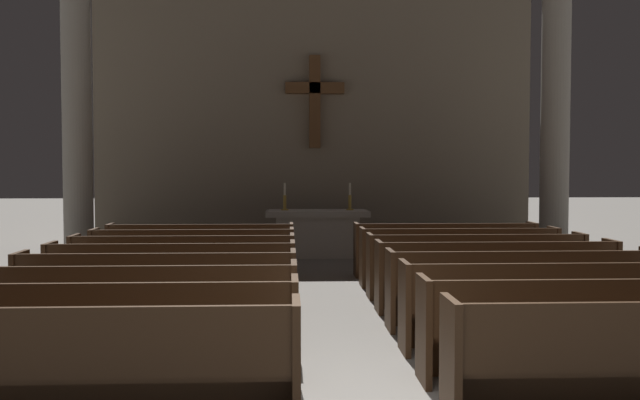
# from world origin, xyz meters

# --- Properties ---
(pew_left_row_1) EXTENTS (3.20, 0.50, 0.95)m
(pew_left_row_1) POSITION_xyz_m (-2.14, -0.04, 0.48)
(pew_left_row_1) COLOR #422B19
(pew_left_row_1) RESTS_ON ground
(pew_left_row_2) EXTENTS (3.20, 0.50, 0.95)m
(pew_left_row_2) POSITION_xyz_m (-2.14, 0.98, 0.48)
(pew_left_row_2) COLOR #422B19
(pew_left_row_2) RESTS_ON ground
(pew_left_row_3) EXTENTS (3.20, 0.50, 0.95)m
(pew_left_row_3) POSITION_xyz_m (-2.14, 2.00, 0.48)
(pew_left_row_3) COLOR #422B19
(pew_left_row_3) RESTS_ON ground
(pew_left_row_4) EXTENTS (3.20, 0.50, 0.95)m
(pew_left_row_4) POSITION_xyz_m (-2.14, 3.02, 0.48)
(pew_left_row_4) COLOR #422B19
(pew_left_row_4) RESTS_ON ground
(pew_left_row_5) EXTENTS (3.20, 0.50, 0.95)m
(pew_left_row_5) POSITION_xyz_m (-2.14, 4.04, 0.48)
(pew_left_row_5) COLOR #422B19
(pew_left_row_5) RESTS_ON ground
(pew_left_row_6) EXTENTS (3.20, 0.50, 0.95)m
(pew_left_row_6) POSITION_xyz_m (-2.14, 5.06, 0.48)
(pew_left_row_6) COLOR #422B19
(pew_left_row_6) RESTS_ON ground
(pew_left_row_7) EXTENTS (3.20, 0.50, 0.95)m
(pew_left_row_7) POSITION_xyz_m (-2.14, 6.08, 0.48)
(pew_left_row_7) COLOR #422B19
(pew_left_row_7) RESTS_ON ground
(pew_left_row_8) EXTENTS (3.20, 0.50, 0.95)m
(pew_left_row_8) POSITION_xyz_m (-2.14, 7.11, 0.48)
(pew_left_row_8) COLOR #422B19
(pew_left_row_8) RESTS_ON ground
(pew_right_row_2) EXTENTS (3.20, 0.50, 0.95)m
(pew_right_row_2) POSITION_xyz_m (2.14, 0.98, 0.48)
(pew_right_row_2) COLOR #422B19
(pew_right_row_2) RESTS_ON ground
(pew_right_row_3) EXTENTS (3.20, 0.50, 0.95)m
(pew_right_row_3) POSITION_xyz_m (2.14, 2.00, 0.48)
(pew_right_row_3) COLOR #422B19
(pew_right_row_3) RESTS_ON ground
(pew_right_row_4) EXTENTS (3.20, 0.50, 0.95)m
(pew_right_row_4) POSITION_xyz_m (2.14, 3.02, 0.48)
(pew_right_row_4) COLOR #422B19
(pew_right_row_4) RESTS_ON ground
(pew_right_row_5) EXTENTS (3.20, 0.50, 0.95)m
(pew_right_row_5) POSITION_xyz_m (2.14, 4.04, 0.48)
(pew_right_row_5) COLOR #422B19
(pew_right_row_5) RESTS_ON ground
(pew_right_row_6) EXTENTS (3.20, 0.50, 0.95)m
(pew_right_row_6) POSITION_xyz_m (2.14, 5.06, 0.48)
(pew_right_row_6) COLOR #422B19
(pew_right_row_6) RESTS_ON ground
(pew_right_row_7) EXTENTS (3.20, 0.50, 0.95)m
(pew_right_row_7) POSITION_xyz_m (2.14, 6.08, 0.48)
(pew_right_row_7) COLOR #422B19
(pew_right_row_7) RESTS_ON ground
(pew_right_row_8) EXTENTS (3.20, 0.50, 0.95)m
(pew_right_row_8) POSITION_xyz_m (2.14, 7.11, 0.48)
(pew_right_row_8) COLOR #422B19
(pew_right_row_8) RESTS_ON ground
(column_left_second) EXTENTS (0.85, 0.85, 5.67)m
(column_left_second) POSITION_xyz_m (-4.71, 8.71, 2.75)
(column_left_second) COLOR #9E998E
(column_left_second) RESTS_ON ground
(column_right_second) EXTENTS (0.85, 0.85, 5.67)m
(column_right_second) POSITION_xyz_m (4.71, 8.71, 2.75)
(column_right_second) COLOR #9E998E
(column_right_second) RESTS_ON ground
(altar) EXTENTS (2.20, 0.90, 1.01)m
(altar) POSITION_xyz_m (0.00, 9.89, 0.53)
(altar) COLOR #BCB7AD
(altar) RESTS_ON ground
(candlestick_left) EXTENTS (0.16, 0.16, 0.58)m
(candlestick_left) POSITION_xyz_m (-0.70, 9.89, 1.19)
(candlestick_left) COLOR #B79338
(candlestick_left) RESTS_ON altar
(candlestick_right) EXTENTS (0.16, 0.16, 0.58)m
(candlestick_right) POSITION_xyz_m (0.70, 9.89, 1.19)
(candlestick_right) COLOR #B79338
(candlestick_right) RESTS_ON altar
(apse_with_cross) EXTENTS (10.33, 0.51, 6.29)m
(apse_with_cross) POSITION_xyz_m (0.00, 11.61, 3.15)
(apse_with_cross) COLOR gray
(apse_with_cross) RESTS_ON ground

